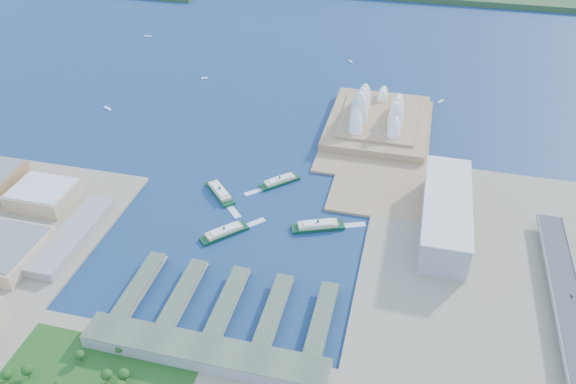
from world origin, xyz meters
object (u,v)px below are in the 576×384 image
(car_c, at_px, (572,296))
(ferry_a, at_px, (220,191))
(ferry_b, at_px, (280,180))
(ferry_d, at_px, (318,224))
(ferry_c, at_px, (224,231))
(toaster_building, at_px, (445,213))
(opera_house, at_px, (380,106))

(car_c, bearing_deg, ferry_a, -14.10)
(ferry_b, distance_m, ferry_d, 91.90)
(ferry_c, xyz_separation_m, car_c, (325.71, -23.19, 10.58))
(toaster_building, distance_m, ferry_b, 189.94)
(toaster_building, xyz_separation_m, ferry_a, (-244.83, 2.62, -15.50))
(ferry_c, relative_size, ferry_d, 0.94)
(ferry_a, distance_m, ferry_c, 71.47)
(toaster_building, distance_m, car_c, 139.10)
(toaster_building, xyz_separation_m, ferry_d, (-125.78, -30.02, -15.32))
(ferry_b, relative_size, ferry_c, 0.95)
(ferry_c, bearing_deg, ferry_d, -116.41)
(ferry_b, height_order, car_c, car_c)
(toaster_building, distance_m, ferry_d, 130.22)
(ferry_c, distance_m, car_c, 326.71)
(car_c, bearing_deg, ferry_b, -23.30)
(ferry_b, relative_size, ferry_d, 0.89)
(opera_house, bearing_deg, ferry_c, -115.72)
(ferry_c, bearing_deg, ferry_b, -63.48)
(toaster_building, bearing_deg, ferry_a, 179.39)
(ferry_a, xyz_separation_m, ferry_c, (28.12, -65.71, -0.13))
(ferry_b, xyz_separation_m, ferry_d, (59.15, -70.34, 0.55))
(ferry_a, relative_size, ferry_c, 1.03)
(ferry_d, xyz_separation_m, car_c, (234.78, -56.26, 10.27))
(ferry_a, relative_size, ferry_b, 1.08)
(ferry_b, xyz_separation_m, ferry_c, (-31.78, -103.40, 0.23))
(ferry_b, bearing_deg, ferry_c, -61.49)
(opera_house, xyz_separation_m, toaster_building, (90.00, -200.00, -11.50))
(opera_house, height_order, ferry_a, opera_house)
(opera_house, distance_m, car_c, 349.04)
(ferry_d, bearing_deg, ferry_a, 52.64)
(ferry_a, bearing_deg, opera_house, 8.57)
(ferry_a, distance_m, ferry_d, 123.44)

